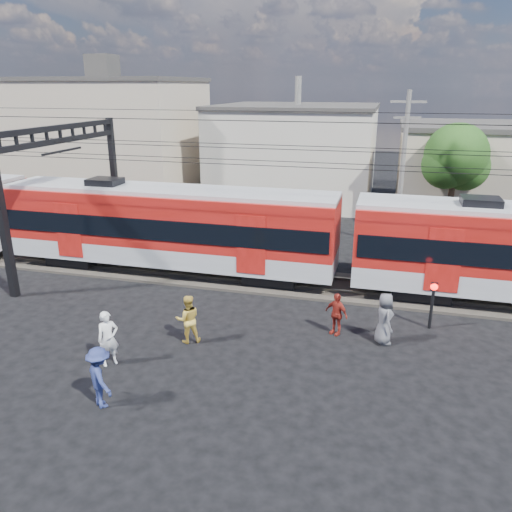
{
  "coord_description": "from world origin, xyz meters",
  "views": [
    {
      "loc": [
        5.28,
        -13.14,
        8.68
      ],
      "look_at": [
        0.46,
        5.0,
        2.26
      ],
      "focal_mm": 35.0,
      "sensor_mm": 36.0,
      "label": 1
    }
  ],
  "objects_px": {
    "pedestrian_c": "(100,377)",
    "crossing_signal": "(433,297)",
    "commuter_train": "(173,225)",
    "pedestrian_a": "(108,338)"
  },
  "relations": [
    {
      "from": "commuter_train",
      "to": "pedestrian_a",
      "type": "relative_size",
      "value": 26.96
    },
    {
      "from": "crossing_signal",
      "to": "commuter_train",
      "type": "bearing_deg",
      "value": 165.27
    },
    {
      "from": "commuter_train",
      "to": "pedestrian_a",
      "type": "distance_m",
      "value": 8.69
    },
    {
      "from": "pedestrian_a",
      "to": "commuter_train",
      "type": "bearing_deg",
      "value": 52.29
    },
    {
      "from": "commuter_train",
      "to": "crossing_signal",
      "type": "xyz_separation_m",
      "value": [
        11.7,
        -3.08,
        -1.11
      ]
    },
    {
      "from": "pedestrian_a",
      "to": "pedestrian_c",
      "type": "bearing_deg",
      "value": -112.11
    },
    {
      "from": "commuter_train",
      "to": "crossing_signal",
      "type": "distance_m",
      "value": 12.15
    },
    {
      "from": "commuter_train",
      "to": "crossing_signal",
      "type": "height_order",
      "value": "commuter_train"
    },
    {
      "from": "pedestrian_a",
      "to": "pedestrian_c",
      "type": "relative_size",
      "value": 1.02
    },
    {
      "from": "pedestrian_c",
      "to": "crossing_signal",
      "type": "bearing_deg",
      "value": -103.59
    }
  ]
}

